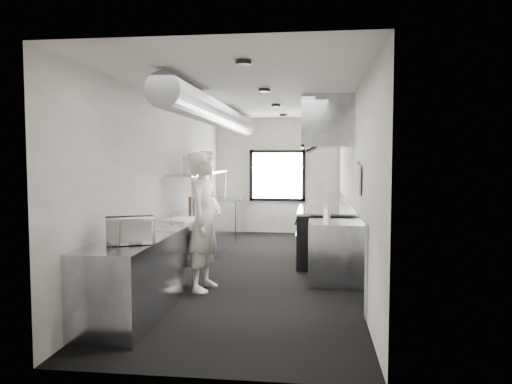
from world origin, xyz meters
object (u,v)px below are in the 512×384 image
(line_cook, at_px, (204,221))
(deli_tub_a, at_px, (117,235))
(plate_stack_d, at_px, (207,161))
(deli_tub_b, at_px, (128,233))
(plate_stack_a, at_px, (190,165))
(exhaust_hood, at_px, (326,125))
(knife_block, at_px, (192,203))
(squeeze_bottle_a, at_px, (328,218))
(squeeze_bottle_c, at_px, (328,215))
(squeeze_bottle_d, at_px, (326,214))
(microwave, at_px, (130,230))
(cutting_board, at_px, (182,219))
(bottle_station, at_px, (331,252))
(squeeze_bottle_e, at_px, (327,213))
(plate_stack_c, at_px, (204,163))
(range, at_px, (322,236))
(pass_shelf, at_px, (201,174))
(squeeze_bottle_b, at_px, (328,217))
(plate_stack_b, at_px, (195,163))
(prep_counter, at_px, (182,246))
(far_work_table, at_px, (225,218))
(small_plate, at_px, (172,226))

(line_cook, relative_size, deli_tub_a, 14.84)
(line_cook, height_order, plate_stack_d, plate_stack_d)
(deli_tub_b, bearing_deg, plate_stack_a, 88.33)
(line_cook, bearing_deg, exhaust_hood, -32.36)
(knife_block, distance_m, squeeze_bottle_a, 2.88)
(squeeze_bottle_c, relative_size, squeeze_bottle_d, 1.01)
(squeeze_bottle_c, bearing_deg, plate_stack_d, 134.60)
(microwave, xyz_separation_m, cutting_board, (0.01, 2.05, -0.13))
(exhaust_hood, relative_size, cutting_board, 3.80)
(bottle_station, bearing_deg, squeeze_bottle_d, 122.16)
(squeeze_bottle_e, bearing_deg, plate_stack_c, 143.17)
(plate_stack_c, height_order, squeeze_bottle_d, plate_stack_c)
(plate_stack_c, bearing_deg, knife_block, -96.47)
(cutting_board, distance_m, squeeze_bottle_a, 2.19)
(range, relative_size, cutting_board, 2.76)
(pass_shelf, distance_m, knife_block, 0.64)
(pass_shelf, distance_m, squeeze_bottle_c, 2.92)
(microwave, xyz_separation_m, squeeze_bottle_a, (2.18, 1.82, -0.06))
(deli_tub_a, bearing_deg, squeeze_bottle_d, 39.02)
(microwave, distance_m, squeeze_bottle_c, 3.01)
(microwave, bearing_deg, squeeze_bottle_b, 17.07)
(knife_block, bearing_deg, plate_stack_b, -59.72)
(squeeze_bottle_c, bearing_deg, exhaust_hood, 90.14)
(prep_counter, relative_size, knife_block, 26.08)
(far_work_table, relative_size, squeeze_bottle_b, 6.28)
(plate_stack_d, xyz_separation_m, squeeze_bottle_d, (2.30, -2.21, -0.77))
(microwave, relative_size, plate_stack_b, 1.43)
(line_cook, bearing_deg, squeeze_bottle_a, -71.49)
(microwave, xyz_separation_m, deli_tub_b, (-0.18, 0.38, -0.09))
(squeeze_bottle_c, bearing_deg, deli_tub_a, -143.41)
(prep_counter, height_order, range, range)
(bottle_station, xyz_separation_m, squeeze_bottle_a, (-0.04, -0.28, 0.54))
(plate_stack_a, xyz_separation_m, squeeze_bottle_d, (2.25, -0.75, -0.72))
(prep_counter, xyz_separation_m, small_plate, (0.14, -0.99, 0.46))
(plate_stack_a, bearing_deg, pass_shelf, 90.72)
(bottle_station, relative_size, plate_stack_a, 3.11)
(squeeze_bottle_a, bearing_deg, cutting_board, 174.00)
(range, bearing_deg, pass_shelf, 172.33)
(pass_shelf, distance_m, range, 2.49)
(plate_stack_b, bearing_deg, far_work_table, 89.08)
(range, relative_size, squeeze_bottle_b, 8.38)
(prep_counter, bearing_deg, squeeze_bottle_b, -9.48)
(pass_shelf, xyz_separation_m, small_plate, (0.18, -2.49, -0.63))
(bottle_station, relative_size, line_cook, 0.47)
(plate_stack_d, bearing_deg, plate_stack_c, -86.39)
(microwave, relative_size, plate_stack_c, 1.48)
(prep_counter, distance_m, cutting_board, 0.53)
(exhaust_hood, bearing_deg, plate_stack_a, -166.97)
(small_plate, bearing_deg, deli_tub_b, -104.82)
(squeeze_bottle_c, bearing_deg, small_plate, -159.93)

